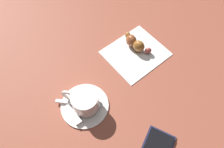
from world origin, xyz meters
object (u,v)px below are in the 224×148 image
espresso_cup (84,101)px  napkin (136,53)px  croissant (135,43)px  saucer (85,105)px  sugar_packet (74,114)px  teaspoon (87,104)px

espresso_cup → napkin: 0.23m
espresso_cup → croissant: bearing=178.5°
napkin → croissant: size_ratio=1.58×
saucer → sugar_packet: 0.04m
teaspoon → saucer: bearing=-43.6°
saucer → napkin: size_ratio=0.74×
teaspoon → napkin: 0.22m
teaspoon → croissant: size_ratio=1.08×
saucer → croissant: 0.24m
sugar_packet → croissant: (-0.28, 0.02, 0.01)m
espresso_cup → croissant: (-0.24, 0.01, -0.02)m
sugar_packet → croissant: size_ratio=0.55×
saucer → sugar_packet: sugar_packet is taller
espresso_cup → napkin: (-0.22, 0.02, -0.04)m
teaspoon → croissant: bearing=178.8°
saucer → teaspoon: teaspoon is taller
saucer → croissant: bearing=177.7°
teaspoon → sugar_packet: bearing=-14.7°
espresso_cup → croissant: size_ratio=0.91×
saucer → teaspoon: (-0.00, 0.00, 0.01)m
saucer → espresso_cup: (0.00, 0.00, 0.03)m
saucer → sugar_packet: size_ratio=2.12×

